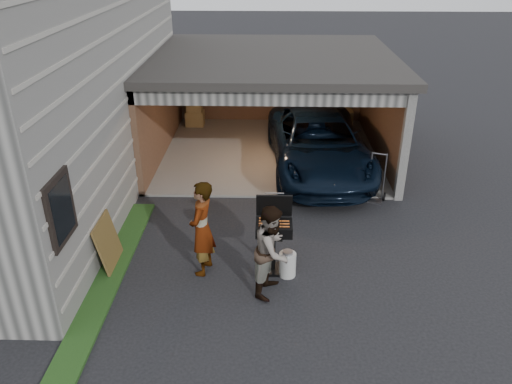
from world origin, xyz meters
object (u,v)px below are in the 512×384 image
minivan (318,145)px  bbq_grill (274,230)px  woman (202,229)px  plywood_panel (108,243)px  man (272,250)px  propane_tank (287,264)px  hand_truck (375,191)px

minivan → bbq_grill: size_ratio=3.56×
woman → plywood_panel: bearing=-82.1°
woman → bbq_grill: 1.33m
man → propane_tank: size_ratio=3.57×
woman → propane_tank: 1.74m
man → plywood_panel: size_ratio=1.68×
woman → hand_truck: 4.92m
woman → bbq_grill: woman is taller
plywood_panel → hand_truck: (5.65, 2.90, -0.27)m
propane_tank → minivan: bearing=78.8°
man → bbq_grill: man is taller
man → bbq_grill: bearing=16.2°
minivan → hand_truck: size_ratio=4.34×
minivan → woman: woman is taller
minivan → plywood_panel: bearing=-137.2°
minivan → propane_tank: minivan is taller
minivan → woman: size_ratio=2.84×
woman → propane_tank: woman is taller
woman → propane_tank: (1.59, -0.10, -0.70)m
minivan → propane_tank: bearing=-104.9°
propane_tank → woman: bearing=176.5°
bbq_grill → hand_truck: size_ratio=1.22×
man → bbq_grill: (0.03, 0.64, 0.03)m
man → woman: bearing=85.5°
hand_truck → plywood_panel: bearing=-134.3°
woman → plywood_panel: 1.89m
woman → man: woman is taller
propane_tank → bbq_grill: bearing=146.8°
bbq_grill → plywood_panel: size_ratio=1.47×
bbq_grill → hand_truck: 3.91m
bbq_grill → hand_truck: (2.48, 2.95, -0.66)m
minivan → man: man is taller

